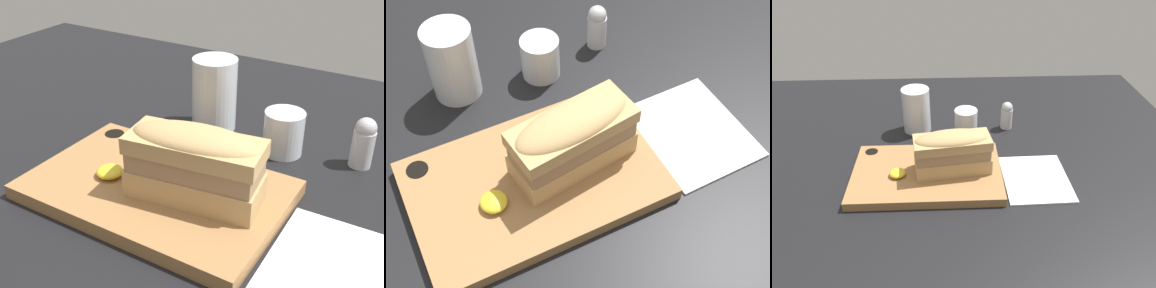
% 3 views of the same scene
% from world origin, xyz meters
% --- Properties ---
extents(dining_table, '(1.49, 1.22, 0.02)m').
position_xyz_m(dining_table, '(0.00, 0.00, 0.01)').
color(dining_table, black).
rests_on(dining_table, ground).
extents(serving_board, '(0.35, 0.23, 0.02)m').
position_xyz_m(serving_board, '(0.03, 0.00, 0.03)').
color(serving_board, '#9E7042').
rests_on(serving_board, dining_table).
extents(sandwich, '(0.18, 0.10, 0.10)m').
position_xyz_m(sandwich, '(0.09, 0.00, 0.10)').
color(sandwich, tan).
rests_on(sandwich, serving_board).
extents(mustard_dollop, '(0.04, 0.04, 0.02)m').
position_xyz_m(mustard_dollop, '(-0.04, -0.02, 0.05)').
color(mustard_dollop, yellow).
rests_on(mustard_dollop, serving_board).
extents(water_glass, '(0.08, 0.08, 0.13)m').
position_xyz_m(water_glass, '(-0.01, 0.23, 0.07)').
color(water_glass, silver).
rests_on(water_glass, dining_table).
extents(wine_glass, '(0.06, 0.06, 0.07)m').
position_xyz_m(wine_glass, '(0.13, 0.21, 0.05)').
color(wine_glass, silver).
rests_on(wine_glass, dining_table).
extents(napkin, '(0.16, 0.18, 0.00)m').
position_xyz_m(napkin, '(0.28, -0.02, 0.02)').
color(napkin, white).
rests_on(napkin, dining_table).
extents(salt_shaker, '(0.03, 0.03, 0.08)m').
position_xyz_m(salt_shaker, '(0.25, 0.23, 0.06)').
color(salt_shaker, silver).
rests_on(salt_shaker, dining_table).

